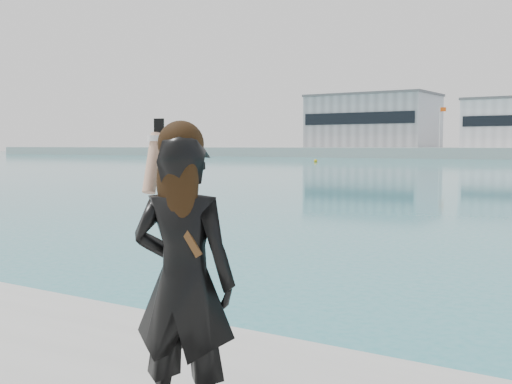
% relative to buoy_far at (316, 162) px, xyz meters
% --- Properties ---
extents(warehouse_grey_left, '(26.52, 16.36, 11.50)m').
position_rel_buoy_far_xyz_m(warehouse_grey_left, '(-12.59, 49.43, 7.76)').
color(warehouse_grey_left, gray).
rests_on(warehouse_grey_left, far_quay).
extents(flagpole_left, '(1.28, 0.16, 8.00)m').
position_rel_buoy_far_xyz_m(flagpole_left, '(4.51, 42.45, 6.54)').
color(flagpole_left, silver).
rests_on(flagpole_left, far_quay).
extents(buoy_far, '(0.50, 0.50, 0.50)m').
position_rel_buoy_far_xyz_m(buoy_far, '(0.00, 0.00, 0.00)').
color(buoy_far, '#DFAC0B').
rests_on(buoy_far, ground).
extents(woman, '(0.67, 0.53, 1.68)m').
position_rel_buoy_far_xyz_m(woman, '(42.04, -79.28, 1.65)').
color(woman, black).
rests_on(woman, near_quay).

